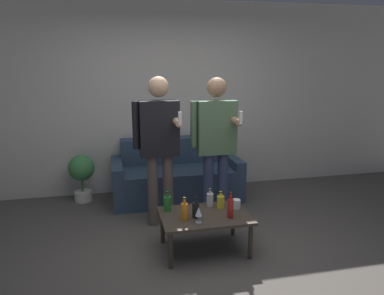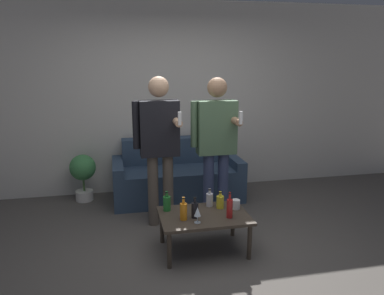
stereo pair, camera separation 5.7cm
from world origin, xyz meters
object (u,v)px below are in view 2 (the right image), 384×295
at_px(person_standing_right, 216,139).
at_px(bottle_orange, 210,199).
at_px(couch, 177,177).
at_px(person_standing_left, 159,140).
at_px(coffee_table, 204,219).

bearing_deg(person_standing_right, bottle_orange, -111.64).
xyz_separation_m(couch, bottle_orange, (0.12, -1.35, 0.17)).
height_order(couch, person_standing_right, person_standing_right).
height_order(person_standing_left, person_standing_right, person_standing_left).
bearing_deg(coffee_table, bottle_orange, 61.65).
xyz_separation_m(couch, person_standing_right, (0.33, -0.83, 0.70)).
distance_m(couch, person_standing_right, 1.14).
height_order(couch, coffee_table, couch).
relative_size(couch, person_standing_left, 1.01).
xyz_separation_m(coffee_table, person_standing_right, (0.32, 0.72, 0.65)).
bearing_deg(couch, person_standing_left, -112.04).
bearing_deg(person_standing_left, coffee_table, -64.49).
relative_size(bottle_orange, person_standing_right, 0.11).
bearing_deg(bottle_orange, coffee_table, -118.35).
bearing_deg(bottle_orange, person_standing_left, 131.21).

